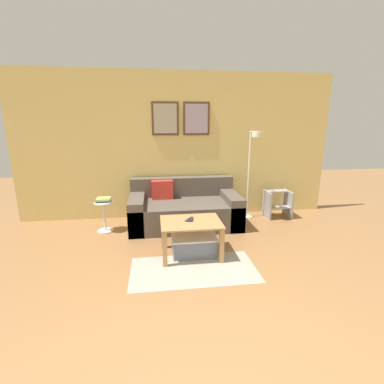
% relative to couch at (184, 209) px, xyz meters
% --- Properties ---
extents(wall_back, '(5.60, 0.09, 2.55)m').
position_rel_couch_xyz_m(wall_back, '(-0.05, 0.51, 1.02)').
color(wall_back, '#DDC472').
rests_on(wall_back, ground_plane).
extents(area_rug, '(1.50, 0.77, 0.01)m').
position_rel_couch_xyz_m(area_rug, '(-0.05, -1.52, -0.26)').
color(area_rug, '#A39989').
rests_on(area_rug, ground_plane).
extents(couch, '(1.81, 0.98, 0.75)m').
position_rel_couch_xyz_m(couch, '(0.00, 0.00, 0.00)').
color(couch, brown).
rests_on(couch, ground_plane).
extents(coffee_table, '(0.78, 0.59, 0.47)m').
position_rel_couch_xyz_m(coffee_table, '(-0.03, -1.14, 0.10)').
color(coffee_table, '#AD7F4C').
rests_on(coffee_table, ground_plane).
extents(storage_bin, '(0.59, 0.41, 0.26)m').
position_rel_couch_xyz_m(storage_bin, '(0.01, -1.11, -0.14)').
color(storage_bin, slate).
rests_on(storage_bin, ground_plane).
extents(floor_lamp, '(0.21, 0.46, 1.56)m').
position_rel_couch_xyz_m(floor_lamp, '(1.18, 0.06, 0.74)').
color(floor_lamp, white).
rests_on(floor_lamp, ground_plane).
extents(side_table, '(0.29, 0.29, 0.49)m').
position_rel_couch_xyz_m(side_table, '(-1.29, -0.14, 0.02)').
color(side_table, silver).
rests_on(side_table, ground_plane).
extents(book_stack, '(0.23, 0.18, 0.06)m').
position_rel_couch_xyz_m(book_stack, '(-1.29, -0.12, 0.25)').
color(book_stack, '#335199').
rests_on(book_stack, side_table).
extents(remote_control, '(0.07, 0.15, 0.02)m').
position_rel_couch_xyz_m(remote_control, '(-0.02, -1.09, 0.21)').
color(remote_control, '#232328').
rests_on(remote_control, coffee_table).
extents(cell_phone, '(0.13, 0.15, 0.01)m').
position_rel_couch_xyz_m(cell_phone, '(-0.05, -1.09, 0.21)').
color(cell_phone, '#1E2338').
rests_on(cell_phone, coffee_table).
extents(step_stool, '(0.43, 0.37, 0.49)m').
position_rel_couch_xyz_m(step_stool, '(1.74, 0.15, -0.01)').
color(step_stool, '#99999E').
rests_on(step_stool, ground_plane).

